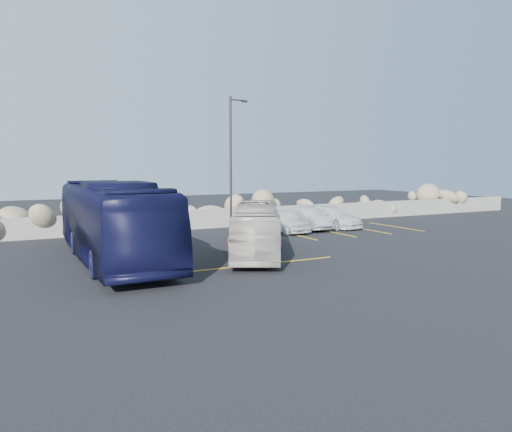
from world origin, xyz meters
name	(u,v)px	position (x,y,z in m)	size (l,w,h in m)	color
ground	(273,264)	(0.00, 0.00, 0.00)	(90.00, 90.00, 0.00)	black
seawall	(177,220)	(0.00, 12.00, 0.60)	(60.00, 0.40, 1.20)	gray
riprap_pile	(171,208)	(0.00, 13.20, 1.30)	(54.00, 2.80, 2.60)	#988663
parking_lines	(297,238)	(4.64, 5.57, 0.01)	(18.16, 9.36, 0.01)	gold
lamppost	(232,160)	(2.56, 9.50, 4.30)	(1.14, 0.18, 8.00)	#2C2927
vintage_bus	(256,229)	(0.41, 2.27, 1.14)	(1.91, 8.18, 2.28)	beige
tour_coach	(113,221)	(-5.57, 3.80, 1.68)	(2.82, 12.03, 3.35)	black
car_a	(284,221)	(5.38, 8.16, 0.67)	(1.59, 3.96, 1.35)	white
car_b	(307,219)	(7.29, 8.60, 0.67)	(1.42, 4.08, 1.34)	#ACADB1
car_c	(332,217)	(9.33, 8.77, 0.66)	(1.85, 4.56, 1.32)	white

